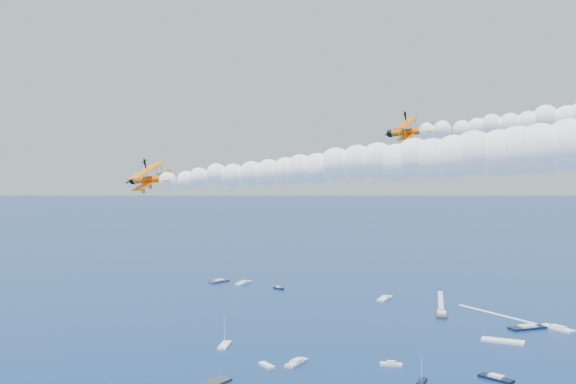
% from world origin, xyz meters
% --- Properties ---
extents(biplane_lead, '(8.90, 10.67, 8.20)m').
position_xyz_m(biplane_lead, '(9.40, 27.79, 61.83)').
color(biplane_lead, '#E35B04').
extents(biplane_trail, '(8.47, 10.06, 7.85)m').
position_xyz_m(biplane_trail, '(-23.65, 1.11, 54.27)').
color(biplane_trail, '#FF6F05').
extents(smoke_trail_trail, '(64.13, 13.82, 11.39)m').
position_xyz_m(smoke_trail_trail, '(7.90, 3.02, 56.69)').
color(smoke_trail_trail, white).
extents(spectator_boats, '(229.14, 177.80, 0.70)m').
position_xyz_m(spectator_boats, '(-1.04, 113.91, 0.35)').
color(spectator_boats, white).
rests_on(spectator_boats, ground).
extents(boat_wakes, '(113.43, 58.82, 0.04)m').
position_xyz_m(boat_wakes, '(22.86, 169.11, 0.03)').
color(boat_wakes, white).
rests_on(boat_wakes, ground).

